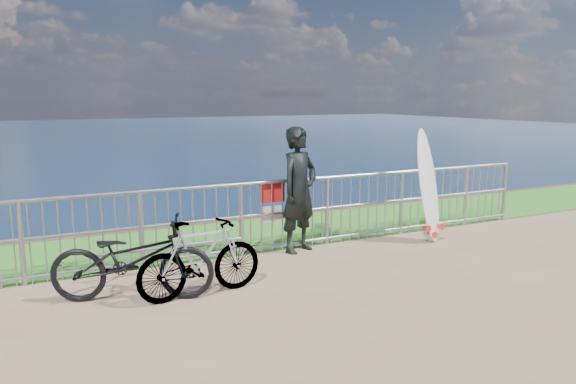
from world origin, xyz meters
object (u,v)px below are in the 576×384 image
surfer (299,190)px  bicycle_far (200,258)px  bicycle_near (133,259)px  surfboard (429,190)px

surfer → bicycle_far: 2.41m
bicycle_near → surfboard: bearing=-61.4°
surfer → bicycle_near: bearing=178.2°
bicycle_near → bicycle_far: 0.79m
surfer → bicycle_far: (-2.00, -1.24, -0.49)m
bicycle_near → bicycle_far: (0.75, -0.24, -0.02)m
surfer → surfboard: bearing=-32.6°
surfer → surfboard: 2.24m
surfboard → bicycle_near: surfboard is taller
surfboard → bicycle_far: bearing=-168.9°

